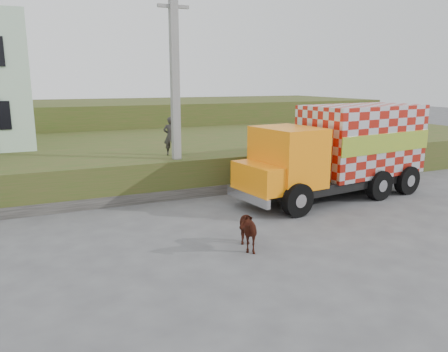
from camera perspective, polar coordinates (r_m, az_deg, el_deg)
name	(u,v)px	position (r m, az deg, el deg)	size (l,w,h in m)	color
ground	(253,226)	(13.97, 3.76, -6.59)	(120.00, 120.00, 0.00)	#474749
embankment	(163,155)	(22.86, -7.92, 2.72)	(40.00, 12.00, 1.50)	#344D19
embankment_far	(119,121)	(34.38, -13.59, 6.96)	(40.00, 12.00, 3.00)	#344D19
retaining_strip	(156,196)	(16.98, -8.89, -2.57)	(16.00, 0.50, 0.40)	#595651
utility_pole	(175,93)	(17.09, -6.39, 10.75)	(1.20, 0.30, 8.00)	gray
cargo_truck	(341,150)	(17.79, 15.10, 3.25)	(8.30, 3.67, 3.58)	black
cow	(244,229)	(12.00, 2.65, -6.92)	(0.62, 1.35, 1.14)	black
pedestrian	(171,136)	(18.17, -7.00, 5.20)	(0.58, 0.38, 1.59)	#2A2825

